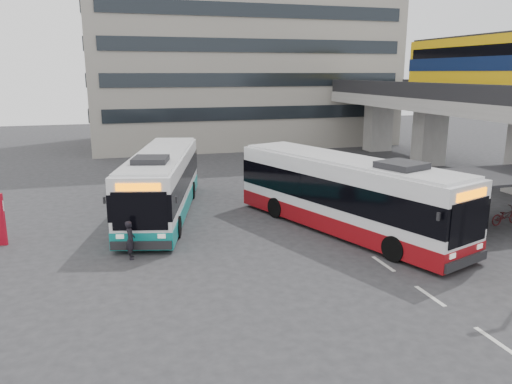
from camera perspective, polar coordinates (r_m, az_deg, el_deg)
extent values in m
plane|color=#28282B|center=(19.16, 7.81, -8.92)|extent=(120.00, 120.00, 0.00)
cube|color=gray|center=(42.23, 19.20, 6.02)|extent=(2.20, 1.60, 4.60)
cube|color=gray|center=(48.92, 13.78, 7.32)|extent=(2.20, 1.60, 4.60)
cube|color=gray|center=(37.29, 24.89, 8.88)|extent=(8.00, 32.00, 0.90)
cube|color=black|center=(34.90, 20.31, 10.70)|extent=(0.35, 32.00, 1.10)
cylinder|color=#595B60|center=(24.44, 11.26, -1.13)|extent=(0.12, 0.12, 2.40)
cylinder|color=#595B60|center=(21.44, 15.68, -3.45)|extent=(0.12, 0.12, 2.40)
cube|color=black|center=(25.32, 22.98, 1.53)|extent=(10.00, 4.00, 0.12)
imported|color=black|center=(23.52, 14.92, -3.81)|extent=(1.71, 0.60, 0.90)
imported|color=black|center=(24.36, 18.16, -3.31)|extent=(1.66, 0.47, 1.00)
imported|color=black|center=(25.29, 21.15, -3.06)|extent=(1.72, 0.60, 0.90)
imported|color=black|center=(26.27, 23.94, -2.61)|extent=(1.66, 0.47, 1.00)
imported|color=#350C0F|center=(27.33, 26.51, -2.39)|extent=(1.71, 0.60, 0.90)
cube|color=gray|center=(54.05, -2.03, 19.08)|extent=(30.00, 15.00, 25.00)
cube|color=beige|center=(15.91, 25.69, -15.11)|extent=(0.15, 1.60, 0.01)
cube|color=beige|center=(17.97, 19.26, -11.15)|extent=(0.15, 1.60, 0.01)
cube|color=beige|center=(20.26, 14.34, -7.94)|extent=(0.15, 1.60, 0.01)
cube|color=white|center=(23.52, 10.05, 0.13)|extent=(6.70, 12.72, 2.88)
cube|color=maroon|center=(23.86, 9.92, -2.99)|extent=(6.75, 12.77, 0.78)
cube|color=black|center=(23.49, 10.06, 0.44)|extent=(6.76, 12.76, 1.20)
cube|color=orange|center=(19.58, 23.41, -0.28)|extent=(1.79, 0.70, 0.31)
cube|color=black|center=(21.18, 16.31, 2.92)|extent=(2.07, 2.11, 0.29)
cylinder|color=black|center=(20.47, 15.50, -6.25)|extent=(0.64, 1.09, 1.05)
cylinder|color=black|center=(27.14, 6.48, -0.96)|extent=(0.64, 1.09, 1.05)
cube|color=white|center=(26.28, -10.68, 1.31)|extent=(5.46, 12.22, 2.74)
cube|color=#0D7B76|center=(26.57, -10.56, -1.37)|extent=(5.51, 12.27, 0.75)
cube|color=black|center=(26.25, -10.69, 1.58)|extent=(5.52, 12.26, 1.15)
cube|color=orange|center=(20.31, -13.31, 0.55)|extent=(1.74, 0.52, 0.30)
cube|color=black|center=(23.08, -11.96, 3.60)|extent=(1.88, 1.93, 0.28)
cylinder|color=black|center=(23.20, -14.86, -3.92)|extent=(0.54, 1.04, 1.00)
cylinder|color=black|center=(29.66, -7.33, 0.21)|extent=(0.54, 1.04, 1.00)
imported|color=black|center=(20.53, -14.16, -5.32)|extent=(0.39, 0.58, 1.58)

